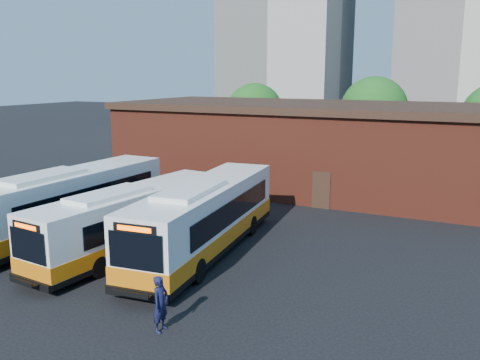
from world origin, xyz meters
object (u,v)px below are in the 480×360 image
at_px(bus_midwest, 132,222).
at_px(transit_worker, 161,304).
at_px(bus_west, 68,205).
at_px(bus_mideast, 205,220).

bearing_deg(bus_midwest, transit_worker, -39.94).
height_order(bus_west, bus_mideast, bus_west).
distance_m(bus_west, bus_midwest, 4.72).
bearing_deg(bus_west, bus_midwest, -5.43).
height_order(bus_west, bus_midwest, bus_west).
height_order(bus_midwest, bus_mideast, bus_mideast).
bearing_deg(bus_mideast, bus_midwest, -161.70).
distance_m(bus_mideast, transit_worker, 7.88).
xyz_separation_m(bus_midwest, bus_mideast, (3.24, 1.47, 0.14)).
distance_m(bus_west, transit_worker, 12.37).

